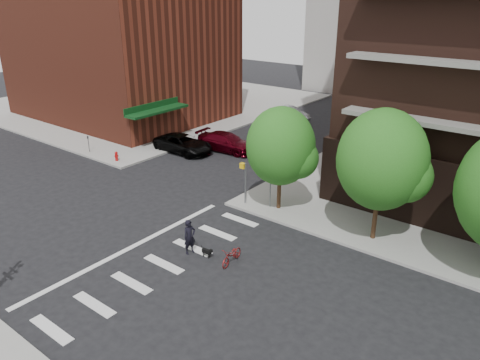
{
  "coord_description": "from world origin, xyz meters",
  "views": [
    {
      "loc": [
        17.94,
        -13.03,
        12.36
      ],
      "look_at": [
        3.0,
        6.0,
        2.5
      ],
      "focal_mm": 35.0,
      "sensor_mm": 36.0,
      "label": 1
    }
  ],
  "objects_px": {
    "fire_hydrant": "(116,156)",
    "scooter": "(232,255)",
    "dog_walker": "(190,237)",
    "parked_car_black": "(183,144)",
    "parked_car_maroon": "(226,142)",
    "parked_car_silver": "(290,114)"
  },
  "relations": [
    {
      "from": "parked_car_black",
      "to": "parked_car_silver",
      "type": "bearing_deg",
      "value": -6.41
    },
    {
      "from": "fire_hydrant",
      "to": "scooter",
      "type": "xyz_separation_m",
      "value": [
        16.03,
        -5.66,
        -0.12
      ]
    },
    {
      "from": "parked_car_maroon",
      "to": "parked_car_silver",
      "type": "xyz_separation_m",
      "value": [
        -1.16,
        11.47,
        -0.05
      ]
    },
    {
      "from": "parked_car_maroon",
      "to": "dog_walker",
      "type": "distance_m",
      "value": 16.24
    },
    {
      "from": "scooter",
      "to": "dog_walker",
      "type": "xyz_separation_m",
      "value": [
        -2.27,
        -0.56,
        0.48
      ]
    },
    {
      "from": "parked_car_black",
      "to": "parked_car_silver",
      "type": "distance_m",
      "value": 13.97
    },
    {
      "from": "parked_car_maroon",
      "to": "scooter",
      "type": "distance_m",
      "value": 17.16
    },
    {
      "from": "parked_car_black",
      "to": "parked_car_silver",
      "type": "xyz_separation_m",
      "value": [
        1.42,
        13.9,
        -0.02
      ]
    },
    {
      "from": "scooter",
      "to": "parked_car_black",
      "type": "bearing_deg",
      "value": 134.69
    },
    {
      "from": "parked_car_maroon",
      "to": "parked_car_silver",
      "type": "bearing_deg",
      "value": 0.41
    },
    {
      "from": "parked_car_black",
      "to": "parked_car_maroon",
      "type": "height_order",
      "value": "parked_car_maroon"
    },
    {
      "from": "parked_car_black",
      "to": "parked_car_silver",
      "type": "relative_size",
      "value": 1.22
    },
    {
      "from": "parked_car_maroon",
      "to": "dog_walker",
      "type": "height_order",
      "value": "dog_walker"
    },
    {
      "from": "parked_car_silver",
      "to": "parked_car_maroon",
      "type": "bearing_deg",
      "value": -168.48
    },
    {
      "from": "parked_car_silver",
      "to": "dog_walker",
      "type": "distance_m",
      "value": 27.0
    },
    {
      "from": "parked_car_silver",
      "to": "dog_walker",
      "type": "xyz_separation_m",
      "value": [
        10.04,
        -25.07,
        0.21
      ]
    },
    {
      "from": "parked_car_black",
      "to": "fire_hydrant",
      "type": "bearing_deg",
      "value": 154.5
    },
    {
      "from": "dog_walker",
      "to": "fire_hydrant",
      "type": "bearing_deg",
      "value": 78.91
    },
    {
      "from": "fire_hydrant",
      "to": "dog_walker",
      "type": "bearing_deg",
      "value": -24.32
    },
    {
      "from": "parked_car_black",
      "to": "parked_car_maroon",
      "type": "relative_size",
      "value": 1.0
    },
    {
      "from": "parked_car_black",
      "to": "scooter",
      "type": "height_order",
      "value": "parked_car_black"
    },
    {
      "from": "fire_hydrant",
      "to": "parked_car_silver",
      "type": "relative_size",
      "value": 0.17
    }
  ]
}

